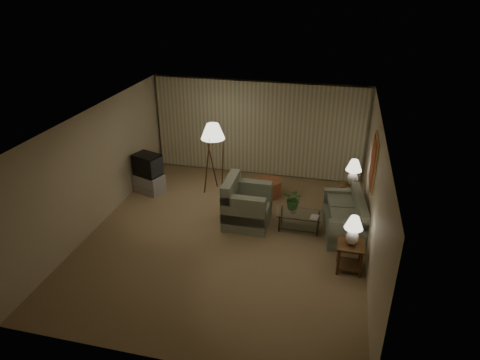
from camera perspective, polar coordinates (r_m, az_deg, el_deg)
name	(u,v)px	position (r m, az deg, el deg)	size (l,w,h in m)	color
ground	(227,236)	(9.63, -1.81, -7.44)	(7.00, 7.00, 0.00)	olive
room_shell	(243,139)	(10.13, 0.41, 5.47)	(6.04, 7.02, 2.72)	beige
sofa	(343,219)	(9.84, 13.61, -5.02)	(1.79, 1.21, 0.71)	gray
armchair	(247,206)	(9.85, 0.96, -3.55)	(1.07, 1.01, 0.89)	gray
side_table_near	(350,252)	(8.68, 14.46, -9.31)	(0.52, 0.52, 0.60)	#3A200F
side_table_far	(351,192)	(10.92, 14.55, -1.57)	(0.50, 0.42, 0.60)	#3A200F
table_lamp_near	(353,228)	(8.38, 14.88, -6.23)	(0.35, 0.35, 0.61)	silver
table_lamp_far	(354,170)	(10.67, 14.90, 1.25)	(0.39, 0.39, 0.67)	silver
coffee_table	(299,219)	(9.81, 7.91, -5.12)	(0.99, 0.54, 0.41)	silver
tv_cabinet	(149,183)	(11.60, -12.00, -0.41)	(0.87, 0.70, 0.50)	#98989B
crt_tv	(147,165)	(11.38, -12.25, 2.00)	(0.78, 0.67, 0.57)	black
floor_lamp	(214,157)	(11.08, -3.55, 3.05)	(0.61, 0.61, 1.89)	#3A200F
ottoman	(269,187)	(11.22, 3.86, -0.98)	(0.66, 0.66, 0.44)	#B0643B
vase	(293,209)	(9.70, 7.11, -3.89)	(0.16, 0.16, 0.17)	silver
flowers	(294,196)	(9.54, 7.22, -2.16)	(0.45, 0.39, 0.50)	#3D7A36
book	(311,217)	(9.63, 9.38, -4.83)	(0.17, 0.24, 0.02)	olive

